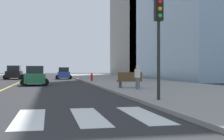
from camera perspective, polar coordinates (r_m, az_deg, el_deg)
sidewalk_kerb_east at (r=27.17m, az=7.52°, el=-2.83°), size 10.00×120.00×0.15m
lane_divider_paint at (r=45.77m, az=-15.79°, el=-1.70°), size 0.16×80.00×0.01m
parking_garage_concrete at (r=70.30m, az=8.93°, el=10.22°), size 18.00×24.00×27.51m
car_black_nearest at (r=46.80m, az=-17.77°, el=-0.52°), size 2.80×4.48×2.00m
car_blue_second at (r=46.43m, az=-8.97°, el=-0.66°), size 2.56×3.99×1.75m
car_green_third at (r=29.21m, az=-14.18°, el=-1.13°), size 2.58×4.06×1.79m
traffic_light_near_corner at (r=13.72m, az=8.70°, el=7.74°), size 0.36×0.41×4.47m
park_bench at (r=22.31m, az=3.28°, el=-1.91°), size 1.80×0.57×1.12m
pedestrian_waiting_east at (r=20.47m, az=4.75°, el=-1.17°), size 0.39×0.39×1.58m
fire_hydrant at (r=34.62m, az=-3.79°, el=-1.35°), size 0.26×0.26×0.89m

